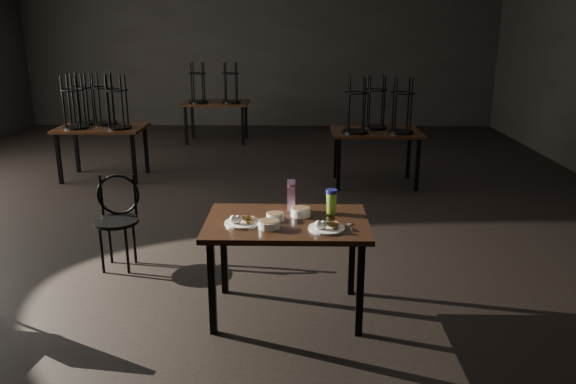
{
  "coord_description": "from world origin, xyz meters",
  "views": [
    {
      "loc": [
        0.86,
        -6.2,
        2.14
      ],
      "look_at": [
        0.77,
        -1.9,
        0.85
      ],
      "focal_mm": 35.0,
      "sensor_mm": 36.0,
      "label": 1
    }
  ],
  "objects_px": {
    "main_table": "(287,231)",
    "bentwood_chair": "(117,214)",
    "juice_carton": "(291,196)",
    "water_bottle": "(331,202)"
  },
  "relations": [
    {
      "from": "main_table",
      "to": "juice_carton",
      "type": "height_order",
      "value": "juice_carton"
    },
    {
      "from": "juice_carton",
      "to": "water_bottle",
      "type": "relative_size",
      "value": 1.27
    },
    {
      "from": "main_table",
      "to": "bentwood_chair",
      "type": "xyz_separation_m",
      "value": [
        -1.55,
        0.85,
        -0.17
      ]
    },
    {
      "from": "main_table",
      "to": "juice_carton",
      "type": "distance_m",
      "value": 0.31
    },
    {
      "from": "main_table",
      "to": "bentwood_chair",
      "type": "relative_size",
      "value": 1.43
    },
    {
      "from": "main_table",
      "to": "water_bottle",
      "type": "bearing_deg",
      "value": 24.87
    },
    {
      "from": "bentwood_chair",
      "to": "main_table",
      "type": "bearing_deg",
      "value": -34.77
    },
    {
      "from": "bentwood_chair",
      "to": "water_bottle",
      "type": "bearing_deg",
      "value": -26.31
    },
    {
      "from": "juice_carton",
      "to": "water_bottle",
      "type": "height_order",
      "value": "juice_carton"
    },
    {
      "from": "water_bottle",
      "to": "bentwood_chair",
      "type": "xyz_separation_m",
      "value": [
        -1.89,
        0.7,
        -0.35
      ]
    }
  ]
}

